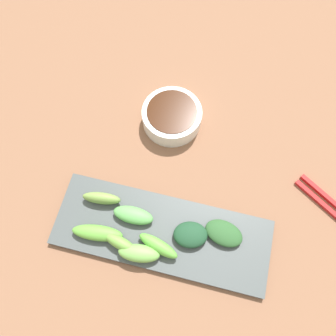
{
  "coord_description": "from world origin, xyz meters",
  "views": [
    {
      "loc": [
        0.19,
        0.04,
        0.61
      ],
      "look_at": [
        -0.03,
        -0.02,
        0.05
      ],
      "focal_mm": 35.58,
      "sensor_mm": 36.0,
      "label": 1
    }
  ],
  "objects": [
    {
      "name": "tabletop",
      "position": [
        0.0,
        0.0,
        0.01
      ],
      "size": [
        2.1,
        2.1,
        0.02
      ],
      "primitive_type": "cube",
      "color": "brown",
      "rests_on": "ground"
    },
    {
      "name": "broccoli_stalk_3",
      "position": [
        0.06,
        -0.12,
        0.05
      ],
      "size": [
        0.03,
        0.07,
        0.03
      ],
      "primitive_type": "ellipsoid",
      "rotation": [
        0.0,
        0.0,
        0.12
      ],
      "color": "#799F49",
      "rests_on": "serving_plate"
    },
    {
      "name": "broccoli_leafy_1",
      "position": [
        0.08,
        0.05,
        0.04
      ],
      "size": [
        0.06,
        0.07,
        0.02
      ],
      "primitive_type": "ellipsoid",
      "rotation": [
        0.0,
        0.0,
        0.2
      ],
      "color": "#1E472C",
      "rests_on": "serving_plate"
    },
    {
      "name": "broccoli_leafy_4",
      "position": [
        0.06,
        0.1,
        0.04
      ],
      "size": [
        0.06,
        0.07,
        0.02
      ],
      "primitive_type": "ellipsoid",
      "rotation": [
        0.0,
        0.0,
        -0.19
      ],
      "color": "#2D5B2D",
      "rests_on": "serving_plate"
    },
    {
      "name": "sauce_bowl",
      "position": [
        -0.14,
        -0.04,
        0.04
      ],
      "size": [
        0.12,
        0.12,
        0.04
      ],
      "color": "white",
      "rests_on": "tabletop"
    },
    {
      "name": "broccoli_stalk_2",
      "position": [
        0.13,
        -0.03,
        0.04
      ],
      "size": [
        0.04,
        0.07,
        0.03
      ],
      "primitive_type": "ellipsoid",
      "rotation": [
        0.0,
        0.0,
        0.13
      ],
      "color": "#76B854",
      "rests_on": "serving_plate"
    },
    {
      "name": "broccoli_stalk_7",
      "position": [
        0.12,
        -0.06,
        0.05
      ],
      "size": [
        0.03,
        0.06,
        0.03
      ],
      "primitive_type": "ellipsoid",
      "rotation": [
        0.0,
        0.0,
        -0.23
      ],
      "color": "#74B147",
      "rests_on": "serving_plate"
    },
    {
      "name": "broccoli_stalk_0",
      "position": [
        0.12,
        -0.11,
        0.04
      ],
      "size": [
        0.04,
        0.09,
        0.02
      ],
      "primitive_type": "ellipsoid",
      "rotation": [
        0.0,
        0.0,
        0.12
      ],
      "color": "#62AC3E",
      "rests_on": "serving_plate"
    },
    {
      "name": "serving_plate",
      "position": [
        0.08,
        0.0,
        0.03
      ],
      "size": [
        0.13,
        0.38,
        0.01
      ],
      "primitive_type": "cube",
      "color": "#474D4F",
      "rests_on": "tabletop"
    },
    {
      "name": "broccoli_stalk_6",
      "position": [
        0.07,
        -0.06,
        0.04
      ],
      "size": [
        0.03,
        0.07,
        0.02
      ],
      "primitive_type": "ellipsoid",
      "rotation": [
        0.0,
        0.0,
        -0.0
      ],
      "color": "#60AC58",
      "rests_on": "serving_plate"
    },
    {
      "name": "broccoli_stalk_5",
      "position": [
        0.11,
        0.0,
        0.04
      ],
      "size": [
        0.04,
        0.08,
        0.03
      ],
      "primitive_type": "ellipsoid",
      "rotation": [
        0.0,
        0.0,
        -0.29
      ],
      "color": "#65BA42",
      "rests_on": "serving_plate"
    }
  ]
}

